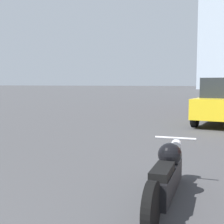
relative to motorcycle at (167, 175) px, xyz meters
The scene contains 2 objects.
motorcycle is the anchor object (origin of this frame).
parked_car_yellow 8.64m from the motorcycle, 90.20° to the left, with size 1.97×4.01×1.78m.
Camera 1 is at (4.01, 0.35, 1.57)m, focal length 50.00 mm.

